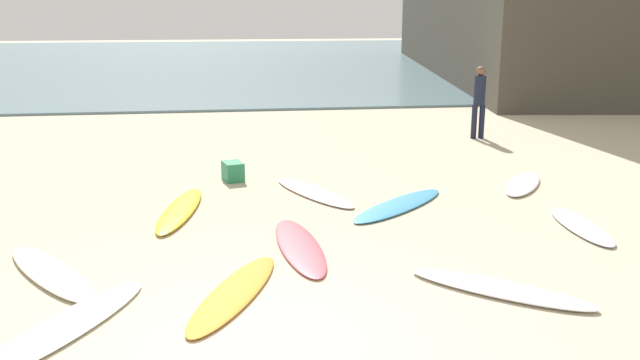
# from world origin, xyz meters

# --- Properties ---
(ground_plane) EXTENTS (120.00, 120.00, 0.00)m
(ground_plane) POSITION_xyz_m (0.00, 0.00, 0.00)
(ground_plane) COLOR beige
(ocean_water) EXTENTS (120.00, 40.00, 0.08)m
(ocean_water) POSITION_xyz_m (0.00, 35.27, 0.04)
(ocean_water) COLOR slate
(ocean_water) RESTS_ON ground_plane
(surfboard_0) EXTENTS (1.52, 2.38, 0.07)m
(surfboard_0) POSITION_xyz_m (1.27, 5.42, 0.03)
(surfboard_0) COLOR silver
(surfboard_0) RESTS_ON ground_plane
(surfboard_1) EXTENTS (2.07, 1.83, 0.08)m
(surfboard_1) POSITION_xyz_m (2.92, 0.88, 0.04)
(surfboard_1) COLOR white
(surfboard_1) RESTS_ON ground_plane
(surfboard_2) EXTENTS (1.41, 2.41, 0.06)m
(surfboard_2) POSITION_xyz_m (-0.20, 1.21, 0.03)
(surfboard_2) COLOR orange
(surfboard_2) RESTS_ON ground_plane
(surfboard_3) EXTENTS (2.21, 2.16, 0.06)m
(surfboard_3) POSITION_xyz_m (2.59, 4.45, 0.03)
(surfboard_3) COLOR #48A2D2
(surfboard_3) RESTS_ON ground_plane
(surfboard_4) EXTENTS (0.88, 2.63, 0.09)m
(surfboard_4) POSITION_xyz_m (-1.04, 4.63, 0.04)
(surfboard_4) COLOR yellow
(surfboard_4) RESTS_ON ground_plane
(surfboard_5) EXTENTS (0.75, 2.46, 0.06)m
(surfboard_5) POSITION_xyz_m (0.72, 2.68, 0.03)
(surfboard_5) COLOR #E15360
(surfboard_5) RESTS_ON ground_plane
(surfboard_6) EXTENTS (1.75, 2.50, 0.06)m
(surfboard_6) POSITION_xyz_m (-1.97, 0.58, 0.03)
(surfboard_6) COLOR silver
(surfboard_6) RESTS_ON ground_plane
(surfboard_7) EXTENTS (0.62, 1.94, 0.07)m
(surfboard_7) POSITION_xyz_m (5.06, 2.99, 0.04)
(surfboard_7) COLOR silver
(surfboard_7) RESTS_ON ground_plane
(surfboard_8) EXTENTS (1.76, 2.30, 0.08)m
(surfboard_8) POSITION_xyz_m (-2.48, 2.12, 0.04)
(surfboard_8) COLOR #EDE5CB
(surfboard_8) RESTS_ON ground_plane
(surfboard_9) EXTENTS (1.51, 1.91, 0.08)m
(surfboard_9) POSITION_xyz_m (5.21, 5.45, 0.04)
(surfboard_9) COLOR white
(surfboard_9) RESTS_ON ground_plane
(beachgoer_near) EXTENTS (0.34, 0.28, 1.81)m
(beachgoer_near) POSITION_xyz_m (6.02, 10.05, 1.02)
(beachgoer_near) COLOR #191E33
(beachgoer_near) RESTS_ON ground_plane
(beach_cooler) EXTENTS (0.45, 0.54, 0.36)m
(beach_cooler) POSITION_xyz_m (-0.15, 6.60, 0.18)
(beach_cooler) COLOR #287F51
(beach_cooler) RESTS_ON ground_plane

